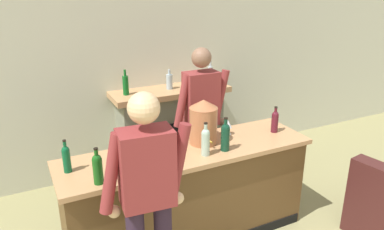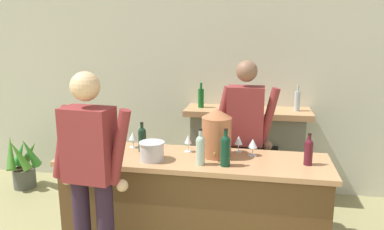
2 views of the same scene
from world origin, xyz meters
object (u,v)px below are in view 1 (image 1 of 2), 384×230
(person_customer, at_px, (148,202))
(copper_dispenser, at_px, (203,122))
(person_bartender, at_px, (201,120))
(wine_bottle_cabernet_heavy, at_px, (132,144))
(wine_bottle_riesling_slim, at_px, (66,158))
(wine_glass_front_left, at_px, (116,144))
(wine_bottle_port_short, at_px, (275,121))
(wine_glass_mid_counter, at_px, (212,124))
(ice_bucket_steel, at_px, (159,155))
(wine_bottle_merlot_tall, at_px, (225,136))
(fireplace_stone, at_px, (171,129))
(wine_bottle_burgundy_dark, at_px, (98,168))
(wine_bottle_chardonnay_pale, at_px, (206,141))
(wine_glass_near_bucket, at_px, (228,124))
(wine_glass_back_row, at_px, (174,134))

(person_customer, distance_m, copper_dispenser, 1.15)
(person_customer, bearing_deg, person_bartender, 49.36)
(copper_dispenser, bearing_deg, wine_bottle_cabernet_heavy, 178.90)
(wine_bottle_riesling_slim, xyz_separation_m, wine_glass_front_left, (0.44, 0.12, -0.02))
(wine_bottle_port_short, relative_size, wine_glass_mid_counter, 1.79)
(wine_bottle_port_short, bearing_deg, ice_bucket_steel, -174.59)
(wine_bottle_port_short, relative_size, wine_bottle_merlot_tall, 0.86)
(person_bartender, xyz_separation_m, wine_bottle_riesling_slim, (-1.48, -0.49, 0.09))
(fireplace_stone, height_order, wine_glass_mid_counter, fireplace_stone)
(wine_bottle_burgundy_dark, bearing_deg, person_bartender, 31.21)
(ice_bucket_steel, relative_size, wine_glass_mid_counter, 1.45)
(ice_bucket_steel, xyz_separation_m, wine_bottle_chardonnay_pale, (0.43, -0.03, 0.06))
(person_customer, bearing_deg, wine_glass_front_left, 88.54)
(wine_bottle_port_short, bearing_deg, person_customer, -157.18)
(wine_glass_near_bucket, distance_m, wine_glass_mid_counter, 0.16)
(wine_bottle_cabernet_heavy, distance_m, wine_glass_back_row, 0.43)
(wine_bottle_chardonnay_pale, relative_size, wine_glass_back_row, 1.91)
(wine_glass_near_bucket, relative_size, wine_glass_mid_counter, 1.02)
(wine_bottle_chardonnay_pale, bearing_deg, person_bartender, 65.08)
(ice_bucket_steel, bearing_deg, wine_glass_back_row, 46.64)
(wine_bottle_riesling_slim, bearing_deg, person_customer, -60.94)
(wine_bottle_burgundy_dark, xyz_separation_m, wine_glass_back_row, (0.80, 0.38, -0.02))
(wine_bottle_chardonnay_pale, xyz_separation_m, wine_glass_front_left, (-0.71, 0.35, -0.03))
(fireplace_stone, distance_m, wine_bottle_chardonnay_pale, 1.68)
(person_customer, relative_size, wine_bottle_chardonnay_pale, 5.73)
(person_customer, height_order, wine_glass_front_left, person_customer)
(wine_glass_mid_counter, bearing_deg, wine_bottle_cabernet_heavy, -170.50)
(fireplace_stone, xyz_separation_m, copper_dispenser, (-0.22, -1.32, 0.60))
(wine_bottle_merlot_tall, distance_m, wine_glass_back_row, 0.48)
(person_bartender, relative_size, ice_bucket_steel, 7.99)
(ice_bucket_steel, distance_m, wine_bottle_chardonnay_pale, 0.43)
(person_bartender, distance_m, wine_bottle_burgundy_dark, 1.52)
(copper_dispenser, height_order, wine_bottle_port_short, copper_dispenser)
(person_bartender, height_order, wine_glass_near_bucket, person_bartender)
(wine_bottle_burgundy_dark, height_order, wine_glass_front_left, wine_bottle_burgundy_dark)
(wine_bottle_cabernet_heavy, distance_m, wine_bottle_burgundy_dark, 0.50)
(wine_bottle_merlot_tall, relative_size, wine_glass_back_row, 1.95)
(wine_bottle_riesling_slim, distance_m, wine_glass_mid_counter, 1.45)
(wine_bottle_port_short, bearing_deg, wine_bottle_burgundy_dark, -173.05)
(wine_bottle_merlot_tall, distance_m, wine_glass_front_left, 0.98)
(ice_bucket_steel, distance_m, wine_glass_mid_counter, 0.81)
(person_bartender, bearing_deg, ice_bucket_steel, -138.10)
(wine_bottle_port_short, relative_size, wine_glass_near_bucket, 1.75)
(wine_bottle_burgundy_dark, height_order, wine_bottle_chardonnay_pale, wine_bottle_chardonnay_pale)
(person_customer, bearing_deg, fireplace_stone, 63.03)
(fireplace_stone, relative_size, wine_glass_front_left, 9.83)
(wine_bottle_burgundy_dark, bearing_deg, wine_bottle_merlot_tall, 3.68)
(copper_dispenser, xyz_separation_m, wine_bottle_riesling_slim, (-1.25, -0.01, -0.09))
(copper_dispenser, xyz_separation_m, wine_glass_mid_counter, (0.19, 0.16, -0.11))
(wine_bottle_cabernet_heavy, height_order, wine_glass_mid_counter, wine_bottle_cabernet_heavy)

